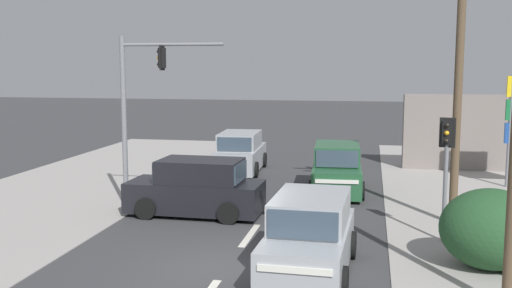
{
  "coord_description": "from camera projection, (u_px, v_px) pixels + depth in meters",
  "views": [
    {
      "loc": [
        3.44,
        -13.88,
        5.03
      ],
      "look_at": [
        -0.01,
        4.0,
        2.6
      ],
      "focal_mm": 42.0,
      "sensor_mm": 36.0,
      "label": 1
    }
  ],
  "objects": [
    {
      "name": "suv_kerbside_parked",
      "position": [
        197.0,
        189.0,
        20.04
      ],
      "size": [
        4.58,
        2.15,
        1.9
      ],
      "color": "black",
      "rests_on": "ground"
    },
    {
      "name": "lane_dash_far",
      "position": [
        276.0,
        198.0,
        22.6
      ],
      "size": [
        0.2,
        2.4,
        0.01
      ],
      "primitive_type": "cube",
      "color": "silver",
      "rests_on": "ground"
    },
    {
      "name": "lane_dash_mid",
      "position": [
        250.0,
        235.0,
        17.74
      ],
      "size": [
        0.2,
        2.4,
        0.01
      ],
      "primitive_type": "cube",
      "color": "silver",
      "rests_on": "ground"
    },
    {
      "name": "suv_receding_far",
      "position": [
        310.0,
        237.0,
        14.44
      ],
      "size": [
        2.18,
        4.6,
        1.9
      ],
      "color": "#A3A8AD",
      "rests_on": "ground"
    },
    {
      "name": "ground_plane",
      "position": [
        226.0,
        269.0,
        14.82
      ],
      "size": [
        140.0,
        140.0,
        0.0
      ],
      "primitive_type": "plane",
      "color": "#3A3A3D"
    },
    {
      "name": "utility_pole_midground_right",
      "position": [
        459.0,
        58.0,
        18.31
      ],
      "size": [
        1.8,
        0.26,
        9.96
      ],
      "color": "brown",
      "rests_on": "ground"
    },
    {
      "name": "traffic_signal_mast",
      "position": [
        138.0,
        99.0,
        20.67
      ],
      "size": [
        3.69,
        0.44,
        6.0
      ],
      "color": "slate",
      "rests_on": "ground"
    },
    {
      "name": "roadside_bush",
      "position": [
        497.0,
        232.0,
        14.65
      ],
      "size": [
        2.63,
        2.26,
        2.01
      ],
      "color": "#234C28",
      "rests_on": "ground"
    },
    {
      "name": "pedestal_signal_right_kerb",
      "position": [
        446.0,
        158.0,
        16.79
      ],
      "size": [
        0.44,
        0.31,
        3.56
      ],
      "color": "slate",
      "rests_on": "ground"
    },
    {
      "name": "suv_oncoming_mid",
      "position": [
        337.0,
        170.0,
        23.73
      ],
      "size": [
        2.25,
        4.63,
        1.9
      ],
      "color": "#235633",
      "rests_on": "ground"
    },
    {
      "name": "suv_crossing_left",
      "position": [
        240.0,
        153.0,
        28.15
      ],
      "size": [
        2.2,
        4.61,
        1.9
      ],
      "color": "#A3A8AD",
      "rests_on": "ground"
    },
    {
      "name": "kerb_left_verge",
      "position": [
        11.0,
        213.0,
        20.3
      ],
      "size": [
        8.0,
        40.0,
        0.02
      ],
      "primitive_type": "cube",
      "color": "#A39E99",
      "rests_on": "ground"
    }
  ]
}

